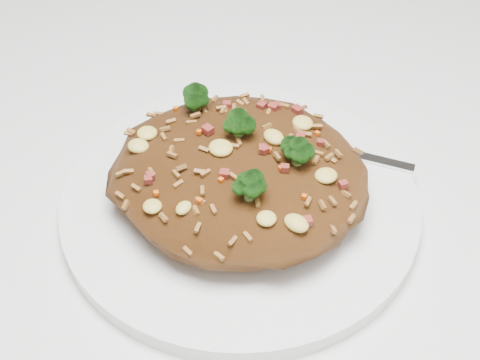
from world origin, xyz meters
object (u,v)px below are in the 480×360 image
dining_table (238,323)px  fork (322,147)px  fried_rice (240,166)px  plate (240,201)px

dining_table → fork: (0.04, 0.11, 0.11)m
fried_rice → fork: bearing=52.5°
fried_rice → plate: bearing=-88.0°
plate → fork: 0.08m
fried_rice → fork: size_ratio=1.14×
dining_table → plate: size_ratio=4.55×
dining_table → fork: size_ratio=7.37×
plate → fork: (0.05, 0.06, 0.01)m
plate → fork: size_ratio=1.62×
plate → fried_rice: fried_rice is taller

